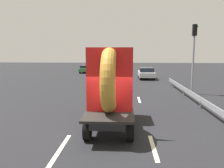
# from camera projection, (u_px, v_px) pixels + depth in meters

# --- Properties ---
(ground_plane) EXTENTS (120.00, 120.00, 0.00)m
(ground_plane) POSITION_uv_depth(u_px,v_px,m) (112.00, 134.00, 9.90)
(ground_plane) COLOR black
(flatbed_truck) EXTENTS (2.02, 4.81, 3.68)m
(flatbed_truck) POSITION_uv_depth(u_px,v_px,m) (111.00, 91.00, 10.83)
(flatbed_truck) COLOR black
(flatbed_truck) RESTS_ON ground_plane
(distant_sedan) EXTENTS (1.88, 4.39, 1.43)m
(distant_sedan) POSITION_uv_depth(u_px,v_px,m) (146.00, 73.00, 29.58)
(distant_sedan) COLOR black
(distant_sedan) RESTS_ON ground_plane
(traffic_light) EXTENTS (0.42, 0.36, 5.62)m
(traffic_light) POSITION_uv_depth(u_px,v_px,m) (194.00, 49.00, 18.60)
(traffic_light) COLOR gray
(traffic_light) RESTS_ON ground_plane
(guardrail) EXTENTS (0.10, 16.30, 0.71)m
(guardrail) POSITION_uv_depth(u_px,v_px,m) (191.00, 94.00, 16.26)
(guardrail) COLOR gray
(guardrail) RESTS_ON ground_plane
(lane_dash_left_near) EXTENTS (0.16, 2.81, 0.01)m
(lane_dash_left_near) POSITION_uv_depth(u_px,v_px,m) (60.00, 149.00, 8.39)
(lane_dash_left_near) COLOR beige
(lane_dash_left_near) RESTS_ON ground_plane
(lane_dash_left_far) EXTENTS (0.16, 2.12, 0.01)m
(lane_dash_left_far) POSITION_uv_depth(u_px,v_px,m) (93.00, 99.00, 17.05)
(lane_dash_left_far) COLOR beige
(lane_dash_left_far) RESTS_ON ground_plane
(lane_dash_right_near) EXTENTS (0.16, 2.37, 0.01)m
(lane_dash_right_near) POSITION_uv_depth(u_px,v_px,m) (153.00, 147.00, 8.55)
(lane_dash_right_near) COLOR beige
(lane_dash_right_near) RESTS_ON ground_plane
(lane_dash_right_far) EXTENTS (0.16, 2.04, 0.01)m
(lane_dash_right_far) POSITION_uv_depth(u_px,v_px,m) (139.00, 100.00, 16.85)
(lane_dash_right_far) COLOR beige
(lane_dash_right_far) RESTS_ON ground_plane
(oncoming_car) EXTENTS (1.61, 3.77, 1.23)m
(oncoming_car) POSITION_uv_depth(u_px,v_px,m) (86.00, 69.00, 37.78)
(oncoming_car) COLOR black
(oncoming_car) RESTS_ON ground_plane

